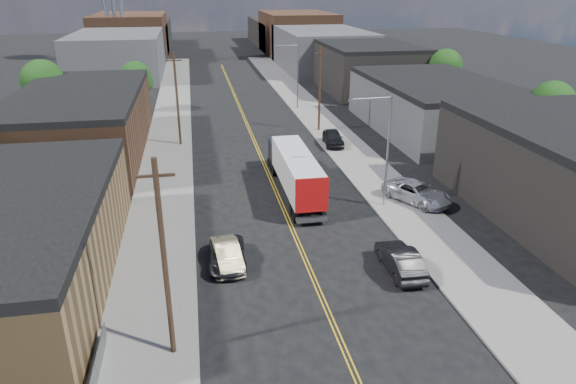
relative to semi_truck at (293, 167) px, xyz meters
name	(u,v)px	position (x,y,z in m)	size (l,w,h in m)	color
ground	(242,111)	(-1.50, 30.35, -2.14)	(260.00, 260.00, 0.00)	black
centerline	(255,141)	(-1.50, 15.35, -2.13)	(0.32, 120.00, 0.01)	gold
sidewalk_left	(169,145)	(-11.00, 15.35, -2.06)	(5.00, 140.00, 0.15)	slate
sidewalk_right	(336,137)	(8.00, 15.35, -2.06)	(5.00, 140.00, 0.15)	slate
warehouse_brown	(82,123)	(-19.50, 14.35, 1.16)	(12.00, 26.00, 6.60)	#4D301F
industrial_right_b	(435,105)	(20.50, 16.35, 0.91)	(14.00, 24.00, 6.10)	#3C3D3F
industrial_right_c	(366,67)	(20.50, 42.35, 1.66)	(14.00, 22.00, 7.60)	black
skyline_left_a	(119,54)	(-21.50, 65.35, 1.86)	(16.00, 30.00, 8.00)	#3C3D3F
skyline_right_a	(321,49)	(18.50, 65.35, 1.86)	(16.00, 30.00, 8.00)	#3C3D3F
skyline_left_b	(131,36)	(-21.50, 90.35, 2.86)	(16.00, 26.00, 10.00)	#4D301F
skyline_right_b	(297,33)	(18.50, 90.35, 2.86)	(16.00, 26.00, 10.00)	#4D301F
skyline_left_c	(139,35)	(-21.50, 110.35, 1.36)	(16.00, 40.00, 7.00)	black
skyline_right_c	(283,33)	(18.50, 110.35, 1.36)	(16.00, 40.00, 7.00)	black
streetlight_near	(383,143)	(6.10, -4.65, 3.19)	(3.39, 0.25, 9.00)	gray
streetlight_far	(295,71)	(6.10, 30.35, 3.19)	(3.39, 0.25, 9.00)	gray
utility_pole_left_near	(164,261)	(-9.70, -19.65, 3.00)	(1.60, 0.26, 10.00)	black
utility_pole_left_far	(177,99)	(-9.70, 15.35, 3.00)	(1.60, 0.26, 10.00)	black
utility_pole_right	(320,89)	(6.70, 18.35, 3.00)	(1.60, 0.26, 10.00)	black
tree_left_mid	(44,84)	(-25.44, 25.35, 3.35)	(5.10, 5.04, 8.37)	black
tree_left_far	(136,79)	(-15.44, 32.35, 2.43)	(4.35, 4.20, 6.97)	black
tree_right_near	(552,106)	(28.56, 6.35, 2.73)	(4.60, 4.48, 7.44)	black
tree_right_far	(446,68)	(28.56, 30.35, 3.04)	(4.85, 4.76, 7.91)	black
semi_truck	(293,167)	(0.00, 0.00, 0.00)	(2.50, 14.35, 3.75)	silver
car_left_b	(227,255)	(-6.50, -11.65, -1.41)	(1.55, 4.43, 1.46)	tan
car_left_c	(227,255)	(-6.50, -11.59, -1.46)	(2.25, 4.88, 1.36)	black
car_right_oncoming	(400,260)	(3.94, -14.37, -1.31)	(1.74, 4.99, 1.64)	black
car_right_lot_a	(417,192)	(9.32, -4.53, -1.18)	(2.69, 5.84, 1.62)	silver
car_right_lot_c	(333,138)	(6.76, 12.00, -1.16)	(1.94, 4.83, 1.64)	black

